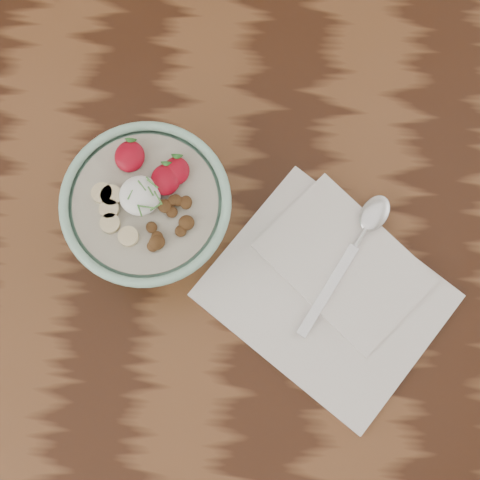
# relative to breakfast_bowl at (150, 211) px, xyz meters

# --- Properties ---
(table) EXTENTS (1.60, 0.90, 0.75)m
(table) POSITION_rel_breakfast_bowl_xyz_m (-0.05, -0.05, -0.16)
(table) COLOR black
(table) RESTS_ON ground
(breakfast_bowl) EXTENTS (0.19, 0.19, 0.12)m
(breakfast_bowl) POSITION_rel_breakfast_bowl_xyz_m (0.00, 0.00, 0.00)
(breakfast_bowl) COLOR #91C3AA
(breakfast_bowl) RESTS_ON table
(napkin) EXTENTS (0.34, 0.33, 0.02)m
(napkin) POSITION_rel_breakfast_bowl_xyz_m (0.22, -0.07, -0.06)
(napkin) COLOR white
(napkin) RESTS_ON table
(spoon) EXTENTS (0.12, 0.19, 0.01)m
(spoon) POSITION_rel_breakfast_bowl_xyz_m (0.26, 0.00, -0.04)
(spoon) COLOR silver
(spoon) RESTS_ON napkin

